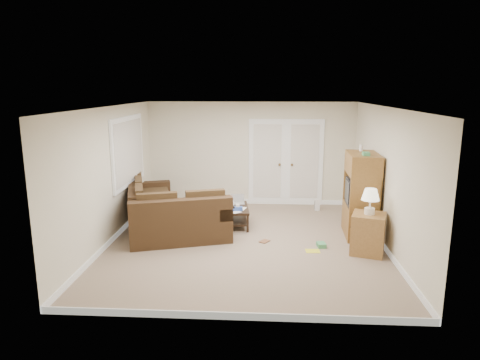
# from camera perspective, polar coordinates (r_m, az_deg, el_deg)

# --- Properties ---
(floor) EXTENTS (5.50, 5.50, 0.00)m
(floor) POSITION_cam_1_polar(r_m,az_deg,el_deg) (8.09, 0.74, -8.27)
(floor) COLOR gray
(floor) RESTS_ON ground
(ceiling) EXTENTS (5.00, 5.50, 0.02)m
(ceiling) POSITION_cam_1_polar(r_m,az_deg,el_deg) (7.58, 0.79, 9.72)
(ceiling) COLOR silver
(ceiling) RESTS_ON wall_back
(wall_left) EXTENTS (0.02, 5.50, 2.50)m
(wall_left) POSITION_cam_1_polar(r_m,az_deg,el_deg) (8.24, -16.89, 0.63)
(wall_left) COLOR silver
(wall_left) RESTS_ON floor
(wall_right) EXTENTS (0.02, 5.50, 2.50)m
(wall_right) POSITION_cam_1_polar(r_m,az_deg,el_deg) (8.03, 18.89, 0.19)
(wall_right) COLOR silver
(wall_right) RESTS_ON floor
(wall_back) EXTENTS (5.00, 0.02, 2.50)m
(wall_back) POSITION_cam_1_polar(r_m,az_deg,el_deg) (10.44, 1.45, 3.53)
(wall_back) COLOR silver
(wall_back) RESTS_ON floor
(wall_front) EXTENTS (5.00, 0.02, 2.50)m
(wall_front) POSITION_cam_1_polar(r_m,az_deg,el_deg) (5.08, -0.67, -5.94)
(wall_front) COLOR silver
(wall_front) RESTS_ON floor
(baseboards) EXTENTS (5.00, 5.50, 0.10)m
(baseboards) POSITION_cam_1_polar(r_m,az_deg,el_deg) (8.07, 0.74, -7.93)
(baseboards) COLOR silver
(baseboards) RESTS_ON floor
(french_doors) EXTENTS (1.80, 0.05, 2.13)m
(french_doors) POSITION_cam_1_polar(r_m,az_deg,el_deg) (10.45, 6.11, 2.28)
(french_doors) COLOR silver
(french_doors) RESTS_ON floor
(window_left) EXTENTS (0.05, 1.92, 1.42)m
(window_left) POSITION_cam_1_polar(r_m,az_deg,el_deg) (9.10, -14.65, 3.75)
(window_left) COLOR silver
(window_left) RESTS_ON wall_left
(sectional_sofa) EXTENTS (2.63, 2.99, 0.88)m
(sectional_sofa) POSITION_cam_1_polar(r_m,az_deg,el_deg) (8.80, -10.20, -4.38)
(sectional_sofa) COLOR #3D2917
(sectional_sofa) RESTS_ON floor
(coffee_table) EXTENTS (0.59, 1.02, 0.66)m
(coffee_table) POSITION_cam_1_polar(r_m,az_deg,el_deg) (8.98, -0.48, -4.70)
(coffee_table) COLOR black
(coffee_table) RESTS_ON floor
(tv_armoire) EXTENTS (0.61, 1.04, 1.74)m
(tv_armoire) POSITION_cam_1_polar(r_m,az_deg,el_deg) (8.54, 15.82, -1.88)
(tv_armoire) COLOR brown
(tv_armoire) RESTS_ON floor
(side_cabinet) EXTENTS (0.68, 0.68, 1.15)m
(side_cabinet) POSITION_cam_1_polar(r_m,az_deg,el_deg) (7.77, 16.72, -6.44)
(side_cabinet) COLOR olive
(side_cabinet) RESTS_ON floor
(space_heater) EXTENTS (0.12, 0.10, 0.27)m
(space_heater) POSITION_cam_1_polar(r_m,az_deg,el_deg) (10.20, 10.25, -3.27)
(space_heater) COLOR white
(space_heater) RESTS_ON floor
(floor_magazine) EXTENTS (0.26, 0.20, 0.01)m
(floor_magazine) POSITION_cam_1_polar(r_m,az_deg,el_deg) (7.77, 9.66, -9.31)
(floor_magazine) COLOR yellow
(floor_magazine) RESTS_ON floor
(floor_greenbox) EXTENTS (0.17, 0.21, 0.08)m
(floor_greenbox) POSITION_cam_1_polar(r_m,az_deg,el_deg) (7.98, 10.78, -8.49)
(floor_greenbox) COLOR #45985E
(floor_greenbox) RESTS_ON floor
(floor_book) EXTENTS (0.23, 0.25, 0.02)m
(floor_book) POSITION_cam_1_polar(r_m,az_deg,el_deg) (8.15, 2.86, -8.06)
(floor_book) COLOR brown
(floor_book) RESTS_ON floor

